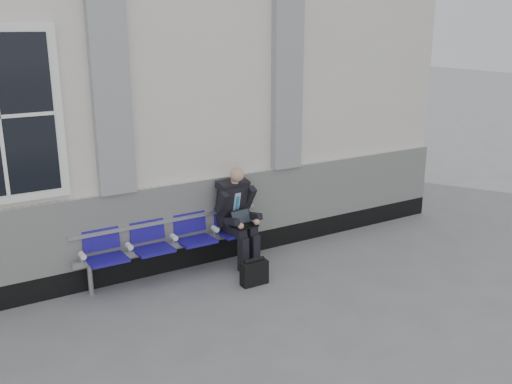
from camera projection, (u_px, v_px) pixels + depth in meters
ground at (11, 376)px, 5.40m from camera, size 70.00×70.00×0.00m
bench at (172, 235)px, 7.44m from camera, size 2.60×0.47×0.91m
businessman at (237, 212)px, 7.73m from camera, size 0.56×0.76×1.38m
briefcase at (254, 272)px, 7.26m from camera, size 0.35×0.15×0.36m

